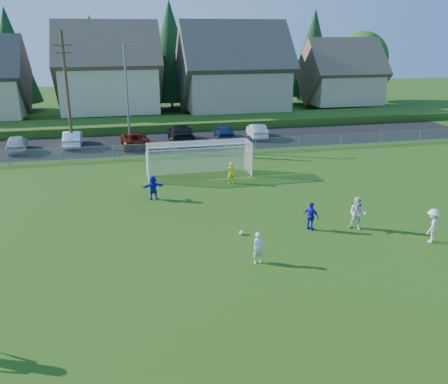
{
  "coord_description": "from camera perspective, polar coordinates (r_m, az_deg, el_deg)",
  "views": [
    {
      "loc": [
        -5.59,
        -16.34,
        9.87
      ],
      "look_at": [
        0.0,
        8.0,
        1.4
      ],
      "focal_mm": 38.0,
      "sensor_mm": 36.0,
      "label": 1
    }
  ],
  "objects": [
    {
      "name": "ground",
      "position": [
        19.89,
        5.26,
        -11.1
      ],
      "size": [
        160.0,
        160.0,
        0.0
      ],
      "primitive_type": "plane",
      "color": "#193D0C",
      "rests_on": "ground"
    },
    {
      "name": "asphalt_lot",
      "position": [
        45.28,
        -5.56,
        6.06
      ],
      "size": [
        60.0,
        60.0,
        0.0
      ],
      "primitive_type": "plane",
      "color": "black",
      "rests_on": "ground"
    },
    {
      "name": "grass_embankment",
      "position": [
        52.5,
        -6.68,
        8.22
      ],
      "size": [
        70.0,
        6.0,
        0.8
      ],
      "primitive_type": "cube",
      "color": "#1E420F",
      "rests_on": "ground"
    },
    {
      "name": "soccer_ball",
      "position": [
        24.35,
        2.12,
        -4.91
      ],
      "size": [
        0.22,
        0.22,
        0.22
      ],
      "primitive_type": "sphere",
      "color": "white",
      "rests_on": "ground"
    },
    {
      "name": "player_white_a",
      "position": [
        21.31,
        4.16,
        -6.72
      ],
      "size": [
        0.59,
        0.44,
        1.45
      ],
      "primitive_type": "imported",
      "rotation": [
        0.0,
        0.0,
        0.19
      ],
      "color": "silver",
      "rests_on": "ground"
    },
    {
      "name": "player_white_b",
      "position": [
        25.63,
        15.76,
        -2.5
      ],
      "size": [
        1.1,
        1.08,
        1.79
      ],
      "primitive_type": "imported",
      "rotation": [
        0.0,
        0.0,
        -0.71
      ],
      "color": "silver",
      "rests_on": "ground"
    },
    {
      "name": "player_white_c",
      "position": [
        25.39,
        23.79,
        -3.72
      ],
      "size": [
        1.27,
        1.19,
        1.72
      ],
      "primitive_type": "imported",
      "rotation": [
        0.0,
        0.0,
        3.82
      ],
      "color": "silver",
      "rests_on": "ground"
    },
    {
      "name": "player_blue_a",
      "position": [
        25.1,
        10.43,
        -2.89
      ],
      "size": [
        0.83,
        0.92,
        1.5
      ],
      "primitive_type": "imported",
      "rotation": [
        0.0,
        0.0,
        2.24
      ],
      "color": "#1512AF",
      "rests_on": "ground"
    },
    {
      "name": "player_blue_b",
      "position": [
        29.51,
        -8.53,
        0.52
      ],
      "size": [
        1.44,
        0.63,
        1.5
      ],
      "primitive_type": "imported",
      "rotation": [
        0.0,
        0.0,
        3.28
      ],
      "color": "#1512AF",
      "rests_on": "ground"
    },
    {
      "name": "goalkeeper",
      "position": [
        32.3,
        0.84,
        2.32
      ],
      "size": [
        0.59,
        0.44,
        1.49
      ],
      "primitive_type": "imported",
      "rotation": [
        0.0,
        0.0,
        3.31
      ],
      "color": "yellow",
      "rests_on": "ground"
    },
    {
      "name": "car_a",
      "position": [
        44.88,
        -23.68,
        5.38
      ],
      "size": [
        2.16,
        4.36,
        1.43
      ],
      "primitive_type": "imported",
      "rotation": [
        0.0,
        0.0,
        3.26
      ],
      "color": "#B4B7BC",
      "rests_on": "ground"
    },
    {
      "name": "car_b",
      "position": [
        45.09,
        -17.73,
        6.12
      ],
      "size": [
        1.5,
        4.29,
        1.41
      ],
      "primitive_type": "imported",
      "rotation": [
        0.0,
        0.0,
        3.14
      ],
      "color": "white",
      "rests_on": "ground"
    },
    {
      "name": "car_c",
      "position": [
        43.6,
        -10.68,
        6.26
      ],
      "size": [
        2.57,
        5.09,
        1.38
      ],
      "primitive_type": "imported",
      "rotation": [
        0.0,
        0.0,
        3.2
      ],
      "color": "#551109",
      "rests_on": "ground"
    },
    {
      "name": "car_d",
      "position": [
        44.9,
        -5.22,
        7.02
      ],
      "size": [
        2.56,
        5.69,
        1.62
      ],
      "primitive_type": "imported",
      "rotation": [
        0.0,
        0.0,
        3.09
      ],
      "color": "black",
      "rests_on": "ground"
    },
    {
      "name": "car_e",
      "position": [
        46.09,
        0.01,
        7.3
      ],
      "size": [
        2.2,
        4.47,
        1.47
      ],
      "primitive_type": "imported",
      "rotation": [
        0.0,
        0.0,
        3.03
      ],
      "color": "#16264D",
      "rests_on": "ground"
    },
    {
      "name": "car_f",
      "position": [
        46.63,
        3.98,
        7.32
      ],
      "size": [
        1.8,
        4.24,
        1.36
      ],
      "primitive_type": "imported",
      "rotation": [
        0.0,
        0.0,
        3.05
      ],
      "color": "silver",
      "rests_on": "ground"
    },
    {
      "name": "soccer_goal",
      "position": [
        33.88,
        -3.06,
        4.63
      ],
      "size": [
        7.42,
        1.9,
        2.5
      ],
      "color": "white",
      "rests_on": "ground"
    },
    {
      "name": "chainlink_fence",
      "position": [
        39.83,
        -4.53,
        5.26
      ],
      "size": [
        52.06,
        0.06,
        1.2
      ],
      "color": "gray",
      "rests_on": "ground"
    },
    {
      "name": "streetlight",
      "position": [
        42.65,
        -11.54,
        11.59
      ],
      "size": [
        1.38,
        0.18,
        9.0
      ],
      "color": "slate",
      "rests_on": "ground"
    },
    {
      "name": "utility_pole",
      "position": [
        43.77,
        -18.37,
        11.61
      ],
      "size": [
        1.6,
        0.26,
        10.0
      ],
      "color": "#473321",
      "rests_on": "ground"
    },
    {
      "name": "houses_row",
      "position": [
        59.34,
        -5.83,
        16.19
      ],
      "size": [
        53.9,
        11.45,
        13.27
      ],
      "color": "tan",
      "rests_on": "ground"
    },
    {
      "name": "tree_row",
      "position": [
        65.48,
        -7.39,
        15.99
      ],
      "size": [
        65.98,
        12.36,
        13.8
      ],
      "color": "#382616",
      "rests_on": "ground"
    }
  ]
}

